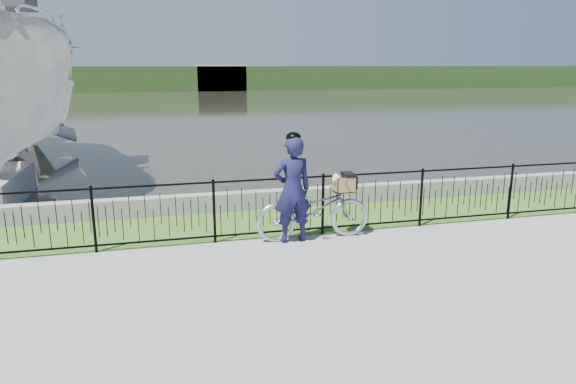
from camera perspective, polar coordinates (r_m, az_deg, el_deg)
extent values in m
plane|color=gray|center=(7.95, 0.48, -8.78)|extent=(120.00, 120.00, 0.00)
cube|color=#3E6720|center=(10.34, -3.16, -3.36)|extent=(60.00, 2.00, 0.01)
plane|color=#29281F|center=(40.26, -11.60, 9.22)|extent=(120.00, 120.00, 0.00)
cube|color=gray|center=(11.23, -4.15, -0.94)|extent=(60.00, 0.30, 0.40)
cube|color=#28481B|center=(67.14, -12.83, 12.19)|extent=(120.00, 6.00, 3.00)
cube|color=#AB9B89|center=(67.08, -28.66, 11.30)|extent=(8.00, 4.00, 4.00)
cube|color=#AB9B89|center=(66.09, -7.48, 12.48)|extent=(6.00, 3.00, 3.20)
imported|color=#AFB5BC|center=(9.24, 2.80, -1.93)|extent=(2.09, 0.73, 1.10)
cube|color=black|center=(9.35, 6.25, 0.08)|extent=(0.38, 0.18, 0.02)
cube|color=olive|center=(9.34, 6.25, 0.12)|extent=(0.36, 0.30, 0.01)
cube|color=olive|center=(9.45, 5.97, 1.10)|extent=(0.36, 0.02, 0.28)
cube|color=olive|center=(9.18, 6.58, 0.71)|extent=(0.36, 0.02, 0.28)
cube|color=olive|center=(9.37, 7.26, 0.96)|extent=(0.02, 0.30, 0.28)
cube|color=olive|center=(9.26, 5.27, 0.85)|extent=(0.02, 0.30, 0.28)
cube|color=black|center=(9.30, 6.76, 1.95)|extent=(0.20, 0.32, 0.06)
cube|color=black|center=(9.37, 7.36, 1.14)|extent=(0.02, 0.32, 0.22)
ellipsoid|color=silver|center=(9.31, 6.15, 0.85)|extent=(0.31, 0.22, 0.20)
sphere|color=silver|center=(9.22, 5.40, 1.55)|extent=(0.15, 0.15, 0.15)
sphere|color=silver|center=(9.19, 5.14, 1.33)|extent=(0.07, 0.07, 0.07)
sphere|color=black|center=(9.17, 5.02, 1.27)|extent=(0.02, 0.02, 0.02)
cone|color=#95613E|center=(9.26, 5.29, 1.99)|extent=(0.06, 0.08, 0.08)
cone|color=#95613E|center=(9.17, 5.61, 1.87)|extent=(0.06, 0.08, 0.08)
imported|color=#15153B|center=(8.99, 0.49, 0.23)|extent=(0.72, 0.51, 1.89)
ellipsoid|color=black|center=(8.81, 0.50, 6.08)|extent=(0.26, 0.29, 0.18)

